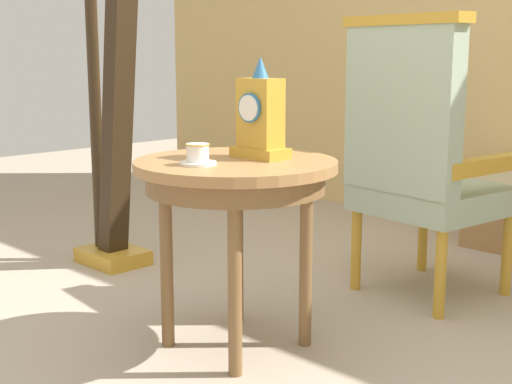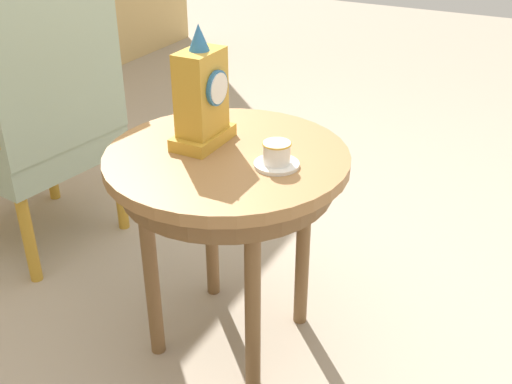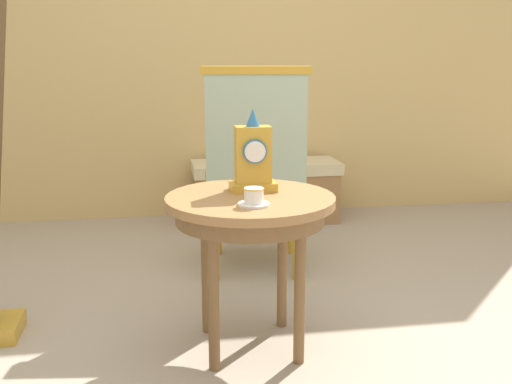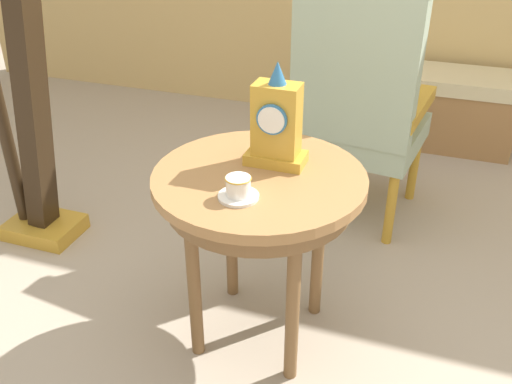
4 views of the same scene
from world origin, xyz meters
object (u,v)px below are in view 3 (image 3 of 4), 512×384
(window_bench, at_px, (266,191))
(armchair, at_px, (255,169))
(side_table, at_px, (250,215))
(teacup_left, at_px, (254,198))
(mantel_clock, at_px, (253,158))

(window_bench, bearing_deg, armchair, -103.27)
(side_table, relative_size, window_bench, 0.64)
(side_table, xyz_separation_m, window_bench, (0.41, 1.91, -0.35))
(side_table, bearing_deg, armchair, 79.43)
(side_table, height_order, armchair, armchair)
(armchair, bearing_deg, side_table, -100.57)
(teacup_left, xyz_separation_m, mantel_clock, (0.04, 0.25, 0.10))
(mantel_clock, bearing_deg, window_bench, 78.13)
(side_table, height_order, window_bench, side_table)
(side_table, relative_size, armchair, 0.59)
(teacup_left, bearing_deg, mantel_clock, 81.68)
(window_bench, bearing_deg, side_table, -102.05)
(mantel_clock, xyz_separation_m, armchair, (0.14, 0.78, -0.19))
(side_table, bearing_deg, mantel_clock, 74.22)
(teacup_left, xyz_separation_m, window_bench, (0.42, 2.06, -0.46))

